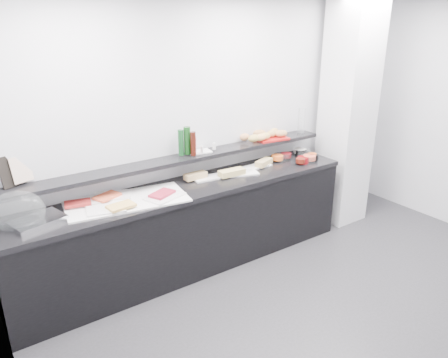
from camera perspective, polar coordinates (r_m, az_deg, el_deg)
ground at (r=4.06m, az=18.06°, el=-18.17°), size 5.00×5.00×0.00m
back_wall at (r=4.76m, az=0.68°, el=6.97°), size 5.00×0.02×2.70m
column at (r=5.52m, az=15.80°, el=8.12°), size 0.50×0.50×2.70m
buffet_cabinet at (r=4.49m, az=-4.47°, el=-6.59°), size 3.60×0.60×0.85m
counter_top at (r=4.31m, az=-4.64°, el=-1.26°), size 3.62×0.62×0.05m
wall_shelf at (r=4.36m, az=-5.90°, el=2.56°), size 3.60×0.25×0.04m
cloche_base at (r=3.84m, az=-23.15°, el=-5.06°), size 0.45×0.36×0.04m
cloche_dome at (r=3.81m, az=-25.37°, el=-3.88°), size 0.49×0.40×0.34m
linen_runner at (r=4.03m, az=-12.58°, el=-2.80°), size 1.14×0.67×0.01m
platter_meat_a at (r=4.07m, az=-17.68°, el=-2.86°), size 0.32×0.25×0.01m
food_meat_a at (r=4.01m, az=-18.57°, el=-3.02°), size 0.25×0.19×0.02m
platter_salmon at (r=4.14m, az=-14.38°, el=-2.10°), size 0.39×0.33×0.01m
food_salmon at (r=4.08m, az=-15.02°, el=-2.20°), size 0.27×0.22×0.02m
platter_cheese at (r=3.87m, az=-15.17°, el=-3.83°), size 0.36×0.29×0.01m
food_cheese at (r=3.85m, az=-13.30°, el=-3.45°), size 0.25×0.17×0.02m
platter_meat_b at (r=4.03m, az=-7.74°, el=-2.25°), size 0.40×0.32×0.01m
food_meat_b at (r=4.04m, az=-8.08°, el=-1.91°), size 0.27×0.23×0.02m
sandwich_plate_left at (r=4.49m, az=-1.81°, el=0.20°), size 0.38×0.19×0.01m
sandwich_food_left at (r=4.44m, az=-3.75°, el=0.43°), size 0.24×0.10×0.06m
tongs_left at (r=4.43m, az=-3.38°, el=0.02°), size 0.16×0.02×0.01m
sandwich_plate_mid at (r=4.61m, az=2.47°, el=0.72°), size 0.36×0.23×0.01m
sandwich_food_mid at (r=4.52m, az=1.03°, el=0.86°), size 0.29×0.13×0.06m
tongs_mid at (r=4.50m, az=0.71°, el=0.38°), size 0.16×0.02×0.01m
sandwich_plate_right at (r=4.84m, az=4.29°, el=1.66°), size 0.34×0.15×0.01m
sandwich_food_right at (r=4.86m, az=5.25°, el=2.18°), size 0.26×0.17×0.06m
tongs_right at (r=4.81m, az=5.39°, el=1.68°), size 0.16×0.03×0.01m
bowl_glass_fruit at (r=5.09m, az=7.53°, el=2.83°), size 0.22×0.22×0.07m
fill_glass_fruit at (r=5.03m, az=6.97°, el=2.82°), size 0.16×0.16×0.05m
bowl_black_jam at (r=5.28m, az=10.03°, el=3.35°), size 0.15×0.15×0.07m
fill_black_jam at (r=5.13m, az=8.11°, el=3.11°), size 0.12×0.12×0.05m
bowl_glass_cream at (r=5.28m, az=10.32°, el=3.36°), size 0.23×0.23×0.07m
fill_glass_cream at (r=5.33m, az=9.89°, el=3.66°), size 0.20×0.20×0.05m
bowl_red_jam at (r=5.03m, az=10.31°, el=2.47°), size 0.16×0.16×0.07m
fill_red_jam at (r=4.96m, az=9.95°, el=2.37°), size 0.13×0.13×0.05m
bowl_glass_salmon at (r=5.08m, az=10.93°, el=2.61°), size 0.20×0.20×0.07m
fill_glass_salmon at (r=5.09m, az=11.08°, el=2.76°), size 0.18×0.18×0.05m
bowl_black_fruit at (r=5.15m, az=11.64°, el=2.80°), size 0.12×0.12×0.07m
fill_black_fruit at (r=5.16m, az=11.46°, el=3.01°), size 0.10×0.10×0.05m
framed_print at (r=3.98m, az=-26.00°, el=0.97°), size 0.22×0.15×0.26m
print_art at (r=3.98m, az=-24.96°, el=1.16°), size 0.17×0.09×0.22m
condiment_tray at (r=4.51m, az=-3.22°, el=3.57°), size 0.26×0.18×0.01m
bottle_green_a at (r=4.35m, az=-5.65°, el=4.74°), size 0.06×0.06×0.26m
bottle_brown at (r=4.34m, az=-4.05°, el=4.62°), size 0.07×0.07×0.24m
bottle_green_b at (r=4.38m, az=-4.83°, el=5.02°), size 0.08×0.08×0.28m
bottle_hot at (r=4.40m, az=-3.95°, el=4.44°), size 0.06×0.06×0.18m
shaker_salt at (r=4.44m, az=-2.89°, el=3.89°), size 0.04×0.04×0.07m
shaker_pepper at (r=4.55m, az=-1.31°, el=4.30°), size 0.04×0.04×0.07m
bread_tray at (r=5.01m, az=6.11°, el=5.32°), size 0.40×0.30×0.02m
bread_roll_nw at (r=4.85m, az=2.70°, el=5.50°), size 0.13×0.09×0.08m
bread_roll_n at (r=5.01m, az=4.63°, el=5.97°), size 0.17×0.14×0.08m
bread_roll_ne at (r=5.10m, az=6.57°, el=6.16°), size 0.15×0.12×0.08m
bread_roll_sw at (r=4.90m, az=5.39°, el=5.59°), size 0.14×0.10×0.08m
bread_roll_s at (r=4.84m, az=4.82°, el=5.44°), size 0.15×0.10×0.08m
bread_roll_se at (r=5.03m, az=7.48°, el=5.92°), size 0.17×0.12×0.08m
bread_roll_midw at (r=4.81m, az=3.95°, el=5.34°), size 0.17×0.12×0.08m
bread_roll_mide at (r=5.02m, az=6.29°, el=5.93°), size 0.14×0.09×0.08m
carafe at (r=5.26m, az=10.09°, el=7.42°), size 0.11×0.11×0.30m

